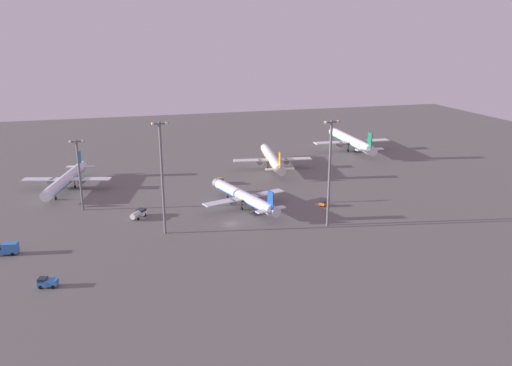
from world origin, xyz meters
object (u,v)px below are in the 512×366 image
Objects in this scene: pushback_tug at (323,203)px; catering_truck at (7,249)px; fuel_truck at (139,214)px; apron_light_east at (162,172)px; apron_light_central at (330,168)px; airplane_near_gate at (244,197)px; airplane_far_stand at (351,141)px; airplane_mid_apron at (66,179)px; cargo_loader at (221,181)px; airplane_taxiway_distant at (272,159)px; baggage_tractor at (47,282)px; apron_light_west at (79,170)px.

catering_truck reaches higher than pushback_tug.
fuel_truck is 22.71m from apron_light_east.
catering_truck is at bearing 178.07° from apron_light_central.
airplane_near_gate is 1.17× the size of apron_light_central.
airplane_far_stand is 7.41× the size of fuel_truck.
airplane_mid_apron reaches higher than fuel_truck.
apron_light_east reaches higher than cargo_loader.
apron_light_east reaches higher than airplane_near_gate.
airplane_far_stand is (45.51, 21.34, 0.57)m from airplane_taxiway_distant.
cargo_loader is (-24.95, -15.94, -2.82)m from airplane_taxiway_distant.
catering_truck is at bearing -146.06° from airplane_far_stand.
apron_light_east is at bearing -31.00° from fuel_truck.
apron_light_west is at bearing 8.41° from baggage_tractor.
airplane_far_stand is 100.12m from apron_light_central.
airplane_near_gate is 1.15× the size of apron_light_east.
fuel_truck reaches higher than cargo_loader.
baggage_tractor is at bearing -166.27° from apron_light_central.
apron_light_east reaches higher than baggage_tractor.
apron_light_east is (28.18, 24.54, 16.46)m from baggage_tractor.
airplane_far_stand reaches higher than fuel_truck.
fuel_truck is at bearing 136.87° from airplane_mid_apron.
catering_truck is (-64.41, -46.20, 0.40)m from cargo_loader.
apron_light_central is at bearing -25.45° from apron_light_west.
apron_light_west is (-47.56, -16.26, 11.90)m from cargo_loader.
apron_light_west reaches higher than cargo_loader.
airplane_mid_apron is 1.27× the size of apron_light_central.
airplane_taxiway_distant is 108.87m from catering_truck.
apron_light_east is at bearing 60.90° from pushback_tug.
airplane_mid_apron is 95.41m from apron_light_central.
airplane_near_gate reaches higher than cargo_loader.
apron_light_west is (-74.28, 17.08, 12.01)m from pushback_tug.
airplane_taxiway_distant is 9.74× the size of cargo_loader.
airplane_near_gate is at bearing -134.36° from airplane_far_stand.
airplane_taxiway_distant is at bearing -28.84° from baggage_tractor.
airplane_far_stand is 161.58m from baggage_tractor.
apron_light_central is (19.45, -21.51, 13.73)m from airplane_near_gate.
pushback_tug is at bearing -119.59° from airplane_far_stand.
airplane_far_stand is at bearing -152.32° from airplane_mid_apron.
airplane_far_stand reaches higher than cargo_loader.
baggage_tractor is at bearing -142.56° from catering_truck.
apron_light_central is 1.36× the size of apron_light_west.
apron_light_west is at bearing 37.62° from pushback_tug.
cargo_loader is at bearing 77.04° from airplane_near_gate.
airplane_taxiway_distant is at bearing 23.94° from apron_light_west.
apron_light_east is (-49.51, -58.63, 13.63)m from airplane_taxiway_distant.
apron_light_east is at bearing 62.96° from cargo_loader.
catering_truck reaches higher than cargo_loader.
apron_light_central reaches higher than pushback_tug.
airplane_taxiway_distant is at bearing -152.69° from airplane_far_stand.
fuel_truck is 57.94m from pushback_tug.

